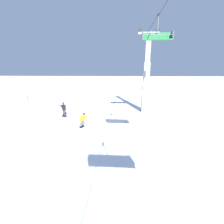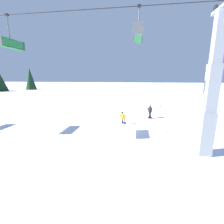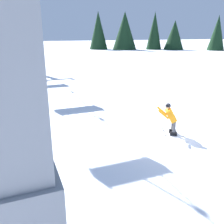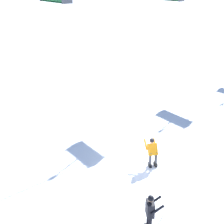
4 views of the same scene
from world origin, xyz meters
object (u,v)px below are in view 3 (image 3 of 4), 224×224
(skier_carving_main, at_px, (171,117))
(chairlift_seat_fourth, at_px, (4,4))
(lift_tower_near, at_px, (2,82))
(lift_tower_far, at_px, (8,35))

(skier_carving_main, relative_size, chairlift_seat_fourth, 0.69)
(lift_tower_near, xyz_separation_m, chairlift_seat_fourth, (26.49, -0.00, 3.19))
(skier_carving_main, relative_size, lift_tower_far, 0.18)
(lift_tower_near, relative_size, lift_tower_far, 1.00)
(skier_carving_main, bearing_deg, chairlift_seat_fourth, 16.13)
(lift_tower_far, relative_size, chairlift_seat_fourth, 3.79)
(lift_tower_near, bearing_deg, lift_tower_far, 0.00)
(lift_tower_near, relative_size, chairlift_seat_fourth, 3.79)
(skier_carving_main, xyz_separation_m, chairlift_seat_fourth, (20.70, 5.99, 6.17))
(skier_carving_main, bearing_deg, lift_tower_near, 134.01)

